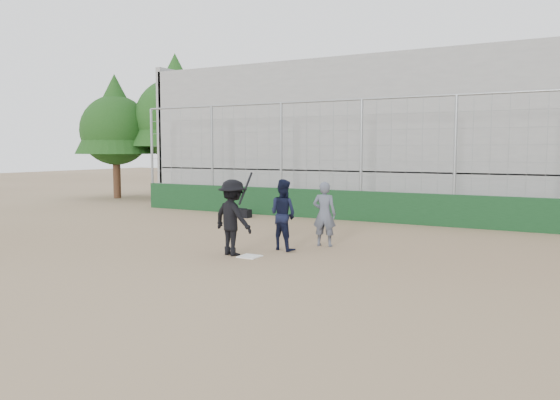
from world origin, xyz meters
The scene contains 10 objects.
ground centered at (0.00, 0.00, 0.00)m, with size 90.00×90.00×0.00m, color brown.
home_plate centered at (0.00, 0.00, 0.01)m, with size 0.44×0.44×0.02m, color white.
backstop centered at (0.00, 7.00, 0.96)m, with size 18.10×0.25×4.04m.
bleachers centered at (0.00, 11.95, 2.92)m, with size 20.25×6.70×6.98m.
tree_left centered at (-11.00, 11.00, 4.39)m, with size 4.48×4.48×7.00m.
tree_right centered at (-13.50, 9.50, 3.76)m, with size 3.84×3.84×6.00m.
batter_at_plate centered at (-0.45, 0.02, 0.85)m, with size 1.23×0.91×1.86m.
catcher_crouched centered at (0.25, 1.09, 0.57)m, with size 0.98×0.88×1.14m.
umpire centered at (0.89, 2.03, 0.71)m, with size 0.58×0.38×1.43m, color #4F5564.
equipment_bag centered at (-3.97, 5.90, 0.15)m, with size 0.70×0.37×0.33m.
Camera 1 is at (6.26, -10.10, 2.36)m, focal length 35.00 mm.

